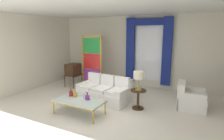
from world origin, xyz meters
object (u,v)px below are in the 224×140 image
Objects in this scene: armchair_white at (189,99)px; round_side_table at (138,97)px; bottle_amber_squat at (75,94)px; vintage_tv at (73,70)px; coffee_table at (79,101)px; peacock_figurine at (97,85)px; couch_white_long at (105,92)px; table_lamp_brass at (139,76)px; bottle_blue_decanter at (71,93)px; bottle_ruby_flask at (87,97)px; bottle_crystal_tall at (86,96)px; stained_glass_divider at (92,62)px.

armchair_white is 1.47× the size of round_side_table.
vintage_tv is at bearing 129.91° from bottle_amber_squat.
peacock_figurine reaches higher than coffee_table.
armchair_white is (2.64, 0.57, -0.02)m from couch_white_long.
peacock_figurine is 2.35m from round_side_table.
table_lamp_brass is at bearing -17.49° from vintage_tv.
round_side_table is (1.65, 0.93, -0.13)m from bottle_amber_squat.
bottle_blue_decanter is at bearing -52.84° from vintage_tv.
bottle_blue_decanter is 0.40× the size of peacock_figurine.
bottle_blue_decanter is (-0.43, 0.19, 0.12)m from coffee_table.
coffee_table is 1.77m from round_side_table.
peacock_figurine is 1.05× the size of table_lamp_brass.
armchair_white is at bearing 12.26° from couch_white_long.
couch_white_long is 8.17× the size of bottle_ruby_flask.
couch_white_long is at bearing 63.85° from bottle_blue_decanter.
vintage_tv is at bearing 136.08° from bottle_crystal_tall.
bottle_crystal_tall is at bearing 8.12° from bottle_blue_decanter.
couch_white_long reaches higher than coffee_table.
bottle_blue_decanter is 2.03m from round_side_table.
bottle_ruby_flask is 0.26× the size of armchair_white.
stained_glass_divider is 2.97m from round_side_table.
stained_glass_divider reaches higher than couch_white_long.
stained_glass_divider is (0.75, 0.33, 0.33)m from vintage_tv.
round_side_table reaches higher than peacock_figurine.
stained_glass_divider reaches higher than bottle_amber_squat.
bottle_crystal_tall is (-0.07, -1.05, 0.18)m from couch_white_long.
peacock_figurine is at bearing 112.48° from bottle_crystal_tall.
armchair_white reaches higher than coffee_table.
table_lamp_brass reaches higher than round_side_table.
bottle_ruby_flask is 0.37× the size of peacock_figurine.
bottle_amber_squat is 0.36× the size of peacock_figurine.
coffee_table is 2.48× the size of table_lamp_brass.
bottle_ruby_flask is at bearing -146.15° from armchair_white.
peacock_figurine is (-0.86, 0.86, -0.08)m from couch_white_long.
couch_white_long is at bearing 171.73° from table_lamp_brass.
armchair_white is (2.57, 1.73, -0.20)m from bottle_ruby_flask.
stained_glass_divider reaches higher than armchair_white.
couch_white_long is 2.70m from armchair_white.
bottle_amber_squat is at bearing -150.42° from table_lamp_brass.
table_lamp_brass is at bearing 39.39° from bottle_ruby_flask.
bottle_crystal_tall is 0.16× the size of vintage_tv.
stained_glass_divider reaches higher than table_lamp_brass.
coffee_table is at bearing -23.42° from bottle_blue_decanter.
stained_glass_divider is (-1.36, 2.34, 0.57)m from bottle_ruby_flask.
bottle_blue_decanter reaches higher than round_side_table.
round_side_table reaches higher than coffee_table.
bottle_crystal_tall is at bearing -67.52° from peacock_figurine.
bottle_blue_decanter is 2.10m from table_lamp_brass.
vintage_tv reaches higher than peacock_figurine.
round_side_table is (1.25, -0.18, 0.05)m from couch_white_long.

